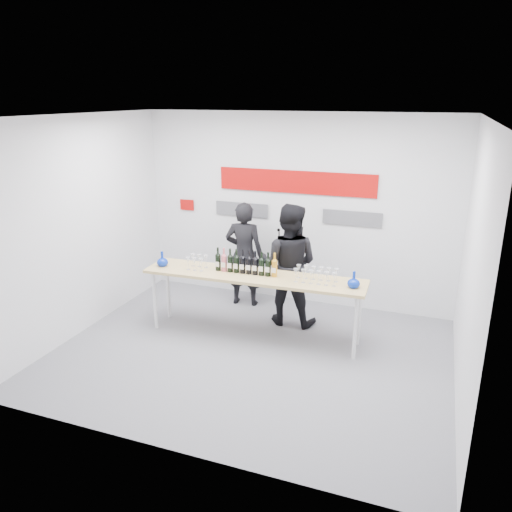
# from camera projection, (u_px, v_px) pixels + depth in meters

# --- Properties ---
(ground) EXTENTS (5.00, 5.00, 0.00)m
(ground) POSITION_uv_depth(u_px,v_px,m) (251.00, 354.00, 6.52)
(ground) COLOR slate
(ground) RESTS_ON ground
(back_wall) EXTENTS (5.00, 0.04, 3.00)m
(back_wall) POSITION_uv_depth(u_px,v_px,m) (295.00, 210.00, 7.85)
(back_wall) COLOR silver
(back_wall) RESTS_ON ground
(signage) EXTENTS (3.38, 0.02, 0.79)m
(signage) POSITION_uv_depth(u_px,v_px,m) (292.00, 191.00, 7.74)
(signage) COLOR #AB0907
(signage) RESTS_ON back_wall
(tasting_table) EXTENTS (3.06, 0.72, 0.91)m
(tasting_table) POSITION_uv_depth(u_px,v_px,m) (253.00, 280.00, 6.75)
(tasting_table) COLOR tan
(tasting_table) RESTS_ON ground
(wine_bottles) EXTENTS (0.89, 0.11, 0.33)m
(wine_bottles) POSITION_uv_depth(u_px,v_px,m) (246.00, 262.00, 6.74)
(wine_bottles) COLOR black
(wine_bottles) RESTS_ON tasting_table
(decanter_left) EXTENTS (0.16, 0.16, 0.21)m
(decanter_left) POSITION_uv_depth(u_px,v_px,m) (162.00, 259.00, 7.05)
(decanter_left) COLOR #08279E
(decanter_left) RESTS_ON tasting_table
(decanter_right) EXTENTS (0.16, 0.16, 0.21)m
(decanter_right) POSITION_uv_depth(u_px,v_px,m) (354.00, 279.00, 6.26)
(decanter_right) COLOR #08279E
(decanter_right) RESTS_ON tasting_table
(glasses_left) EXTENTS (0.27, 0.23, 0.18)m
(glasses_left) POSITION_uv_depth(u_px,v_px,m) (197.00, 262.00, 6.95)
(glasses_left) COLOR silver
(glasses_left) RESTS_ON tasting_table
(glasses_right) EXTENTS (0.57, 0.24, 0.18)m
(glasses_right) POSITION_uv_depth(u_px,v_px,m) (316.00, 275.00, 6.45)
(glasses_right) COLOR silver
(glasses_right) RESTS_ON tasting_table
(presenter_left) EXTENTS (0.65, 0.47, 1.67)m
(presenter_left) POSITION_uv_depth(u_px,v_px,m) (244.00, 254.00, 7.86)
(presenter_left) COLOR black
(presenter_left) RESTS_ON ground
(presenter_right) EXTENTS (0.89, 0.71, 1.79)m
(presenter_right) POSITION_uv_depth(u_px,v_px,m) (289.00, 265.00, 7.19)
(presenter_right) COLOR black
(presenter_right) RESTS_ON ground
(mic_stand) EXTENTS (0.16, 0.16, 1.40)m
(mic_stand) POSITION_uv_depth(u_px,v_px,m) (278.00, 291.00, 7.47)
(mic_stand) COLOR black
(mic_stand) RESTS_ON ground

